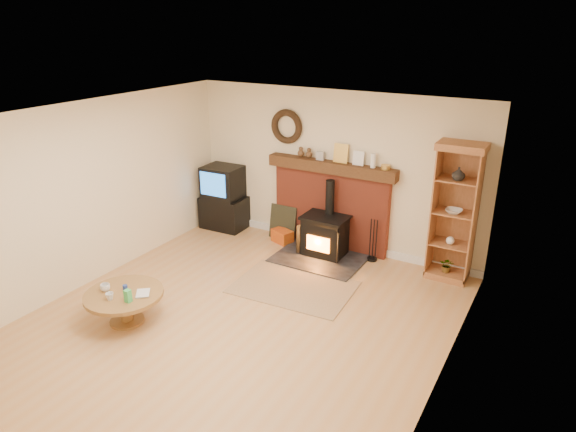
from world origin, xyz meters
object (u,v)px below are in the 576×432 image
Objects in this scene: wood_stove at (324,237)px; coffee_table at (124,298)px; curio_cabinet at (455,212)px; tv_unit at (224,199)px.

coffee_table is at bearing -113.77° from wood_stove.
tv_unit is at bearing -178.76° from curio_cabinet.
tv_unit is 4.08m from curio_cabinet.
wood_stove is 1.21× the size of tv_unit.
curio_cabinet is at bearing 8.49° from wood_stove.
tv_unit is 3.31m from coffee_table.
wood_stove is 2.06m from curio_cabinet.
wood_stove is at bearing 66.23° from coffee_table.
wood_stove reaches higher than coffee_table.
coffee_table is at bearing -134.61° from curio_cabinet.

